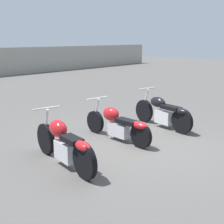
# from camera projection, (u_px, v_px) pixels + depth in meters

# --- Properties ---
(ground_plane) EXTENTS (60.00, 60.00, 0.00)m
(ground_plane) POSITION_uv_depth(u_px,v_px,m) (137.00, 145.00, 7.08)
(ground_plane) COLOR #514F4C
(motorcycle_slot_0) EXTENTS (0.70, 2.14, 1.01)m
(motorcycle_slot_0) POSITION_uv_depth(u_px,v_px,m) (64.00, 143.00, 5.84)
(motorcycle_slot_0) COLOR black
(motorcycle_slot_0) RESTS_ON ground_plane
(motorcycle_slot_1) EXTENTS (0.66, 2.14, 0.93)m
(motorcycle_slot_1) POSITION_uv_depth(u_px,v_px,m) (118.00, 124.00, 7.34)
(motorcycle_slot_1) COLOR black
(motorcycle_slot_1) RESTS_ON ground_plane
(motorcycle_slot_2) EXTENTS (0.70, 2.05, 1.01)m
(motorcycle_slot_2) POSITION_uv_depth(u_px,v_px,m) (163.00, 112.00, 8.38)
(motorcycle_slot_2) COLOR black
(motorcycle_slot_2) RESTS_ON ground_plane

